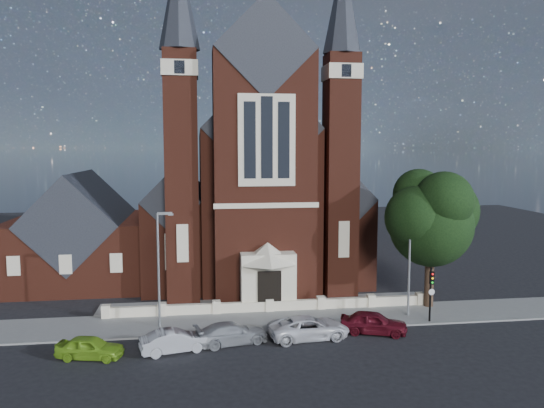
{
  "coord_description": "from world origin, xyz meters",
  "views": [
    {
      "loc": [
        -5.23,
        -32.28,
        12.41
      ],
      "look_at": [
        0.97,
        12.0,
        7.68
      ],
      "focal_mm": 35.0,
      "sensor_mm": 36.0,
      "label": 1
    }
  ],
  "objects_px": {
    "car_lime_van": "(90,347)",
    "car_silver_a": "(175,341)",
    "parish_hall": "(81,239)",
    "street_lamp_left": "(160,263)",
    "street_lamp_right": "(411,256)",
    "car_silver_b": "(231,333)",
    "street_tree": "(434,220)",
    "car_white_suv": "(309,328)",
    "car_dark_red": "(374,323)",
    "traffic_signal": "(431,288)",
    "church": "(248,188)"
  },
  "relations": [
    {
      "from": "street_lamp_left",
      "to": "car_lime_van",
      "type": "xyz_separation_m",
      "value": [
        -3.8,
        -4.83,
        -3.93
      ]
    },
    {
      "from": "parish_hall",
      "to": "street_lamp_right",
      "type": "bearing_deg",
      "value": -28.22
    },
    {
      "from": "street_lamp_left",
      "to": "car_white_suv",
      "type": "xyz_separation_m",
      "value": [
        9.73,
        -3.4,
        -3.86
      ]
    },
    {
      "from": "street_tree",
      "to": "car_dark_red",
      "type": "height_order",
      "value": "street_tree"
    },
    {
      "from": "parish_hall",
      "to": "car_silver_b",
      "type": "distance_m",
      "value": 21.99
    },
    {
      "from": "street_tree",
      "to": "car_white_suv",
      "type": "height_order",
      "value": "street_tree"
    },
    {
      "from": "traffic_signal",
      "to": "street_tree",
      "type": "bearing_deg",
      "value": 64.05
    },
    {
      "from": "street_lamp_left",
      "to": "car_silver_a",
      "type": "height_order",
      "value": "street_lamp_left"
    },
    {
      "from": "street_lamp_left",
      "to": "car_white_suv",
      "type": "distance_m",
      "value": 11.01
    },
    {
      "from": "car_lime_van",
      "to": "car_dark_red",
      "type": "xyz_separation_m",
      "value": [
        18.01,
        1.75,
        0.09
      ]
    },
    {
      "from": "traffic_signal",
      "to": "street_lamp_right",
      "type": "bearing_deg",
      "value": 120.01
    },
    {
      "from": "car_lime_van",
      "to": "car_silver_a",
      "type": "distance_m",
      "value": 4.95
    },
    {
      "from": "traffic_signal",
      "to": "car_silver_b",
      "type": "relative_size",
      "value": 0.86
    },
    {
      "from": "street_tree",
      "to": "car_dark_red",
      "type": "distance_m",
      "value": 10.05
    },
    {
      "from": "street_tree",
      "to": "street_lamp_right",
      "type": "height_order",
      "value": "street_tree"
    },
    {
      "from": "car_lime_van",
      "to": "parish_hall",
      "type": "bearing_deg",
      "value": 25.13
    },
    {
      "from": "traffic_signal",
      "to": "car_silver_a",
      "type": "xyz_separation_m",
      "value": [
        -17.77,
        -2.95,
        -1.89
      ]
    },
    {
      "from": "church",
      "to": "street_tree",
      "type": "relative_size",
      "value": 3.26
    },
    {
      "from": "car_lime_van",
      "to": "street_lamp_right",
      "type": "bearing_deg",
      "value": -65.22
    },
    {
      "from": "church",
      "to": "car_lime_van",
      "type": "relative_size",
      "value": 8.86
    },
    {
      "from": "parish_hall",
      "to": "street_tree",
      "type": "height_order",
      "value": "street_tree"
    },
    {
      "from": "street_tree",
      "to": "car_silver_a",
      "type": "relative_size",
      "value": 2.54
    },
    {
      "from": "traffic_signal",
      "to": "car_dark_red",
      "type": "relative_size",
      "value": 0.9
    },
    {
      "from": "traffic_signal",
      "to": "car_silver_a",
      "type": "height_order",
      "value": "traffic_signal"
    },
    {
      "from": "street_lamp_left",
      "to": "street_tree",
      "type": "bearing_deg",
      "value": 4.76
    },
    {
      "from": "car_dark_red",
      "to": "car_silver_a",
      "type": "bearing_deg",
      "value": 115.97
    },
    {
      "from": "car_lime_van",
      "to": "street_tree",
      "type": "bearing_deg",
      "value": -62.66
    },
    {
      "from": "street_lamp_left",
      "to": "car_dark_red",
      "type": "xyz_separation_m",
      "value": [
        14.21,
        -3.08,
        -3.84
      ]
    },
    {
      "from": "street_lamp_right",
      "to": "car_silver_a",
      "type": "distance_m",
      "value": 17.89
    },
    {
      "from": "street_lamp_right",
      "to": "car_silver_b",
      "type": "xyz_separation_m",
      "value": [
        -13.35,
        -3.61,
        -3.92
      ]
    },
    {
      "from": "street_lamp_right",
      "to": "car_silver_b",
      "type": "bearing_deg",
      "value": -164.86
    },
    {
      "from": "church",
      "to": "car_dark_red",
      "type": "distance_m",
      "value": 24.08
    },
    {
      "from": "car_silver_b",
      "to": "street_lamp_left",
      "type": "bearing_deg",
      "value": 38.59
    },
    {
      "from": "car_silver_a",
      "to": "car_white_suv",
      "type": "distance_m",
      "value": 8.66
    },
    {
      "from": "parish_hall",
      "to": "car_silver_a",
      "type": "distance_m",
      "value": 20.96
    },
    {
      "from": "church",
      "to": "street_lamp_left",
      "type": "relative_size",
      "value": 4.31
    },
    {
      "from": "parish_hall",
      "to": "street_tree",
      "type": "xyz_separation_m",
      "value": [
        28.6,
        -12.29,
        2.95
      ]
    },
    {
      "from": "car_lime_van",
      "to": "traffic_signal",
      "type": "bearing_deg",
      "value": -69.56
    },
    {
      "from": "street_tree",
      "to": "car_lime_van",
      "type": "distance_m",
      "value": 25.94
    },
    {
      "from": "street_lamp_left",
      "to": "car_white_suv",
      "type": "bearing_deg",
      "value": -19.28
    },
    {
      "from": "car_silver_b",
      "to": "car_white_suv",
      "type": "bearing_deg",
      "value": -101.21
    },
    {
      "from": "street_tree",
      "to": "street_lamp_right",
      "type": "xyz_separation_m",
      "value": [
        -2.51,
        -1.71,
        -2.36
      ]
    },
    {
      "from": "car_lime_van",
      "to": "car_dark_red",
      "type": "distance_m",
      "value": 18.1
    },
    {
      "from": "car_lime_van",
      "to": "car_dark_red",
      "type": "relative_size",
      "value": 0.89
    },
    {
      "from": "street_lamp_left",
      "to": "church",
      "type": "bearing_deg",
      "value": 67.34
    },
    {
      "from": "traffic_signal",
      "to": "car_white_suv",
      "type": "relative_size",
      "value": 0.75
    },
    {
      "from": "traffic_signal",
      "to": "church",
      "type": "bearing_deg",
      "value": 118.2
    },
    {
      "from": "street_lamp_right",
      "to": "street_tree",
      "type": "bearing_deg",
      "value": 34.26
    },
    {
      "from": "parish_hall",
      "to": "street_lamp_left",
      "type": "bearing_deg",
      "value": -59.98
    },
    {
      "from": "car_lime_van",
      "to": "car_silver_a",
      "type": "bearing_deg",
      "value": -74.21
    }
  ]
}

